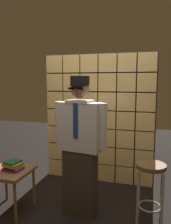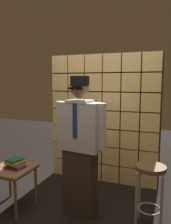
# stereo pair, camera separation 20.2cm
# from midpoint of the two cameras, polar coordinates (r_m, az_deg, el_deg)

# --- Properties ---
(glass_block_wall) EXTENTS (1.85, 0.10, 2.16)m
(glass_block_wall) POSITION_cam_midpoint_polar(r_m,az_deg,el_deg) (3.78, 1.71, -1.80)
(glass_block_wall) COLOR #F2C672
(glass_block_wall) RESTS_ON ground
(standing_person) EXTENTS (0.70, 0.33, 1.75)m
(standing_person) POSITION_cam_midpoint_polar(r_m,az_deg,el_deg) (2.83, -3.45, -8.14)
(standing_person) COLOR #382D23
(standing_person) RESTS_ON ground
(bar_stool) EXTENTS (0.34, 0.34, 0.74)m
(bar_stool) POSITION_cam_midpoint_polar(r_m,az_deg,el_deg) (2.82, 14.04, -16.19)
(bar_stool) COLOR brown
(bar_stool) RESTS_ON ground
(side_table) EXTENTS (0.52, 0.52, 0.55)m
(side_table) POSITION_cam_midpoint_polar(r_m,az_deg,el_deg) (3.21, -20.37, -14.83)
(side_table) COLOR brown
(side_table) RESTS_ON ground
(book_stack) EXTENTS (0.26, 0.23, 0.12)m
(book_stack) POSITION_cam_midpoint_polar(r_m,az_deg,el_deg) (3.16, -19.63, -12.61)
(book_stack) COLOR #591E66
(book_stack) RESTS_ON side_table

